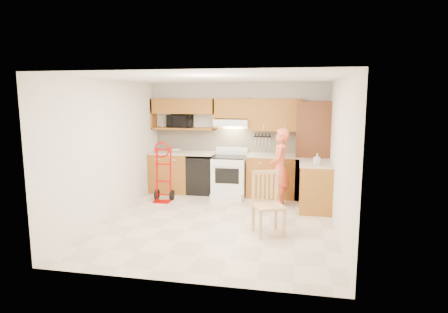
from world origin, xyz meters
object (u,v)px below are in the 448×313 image
(hand_truck, at_px, (162,175))
(dining_chair, at_px, (269,204))
(range, at_px, (229,173))
(microwave, at_px, (180,121))
(person, at_px, (280,168))

(hand_truck, relative_size, dining_chair, 1.13)
(range, distance_m, dining_chair, 2.38)
(microwave, distance_m, dining_chair, 3.55)
(dining_chair, bearing_deg, range, 92.33)
(person, xyz_separation_m, hand_truck, (-2.44, -0.11, -0.22))
(person, bearing_deg, range, -112.03)
(person, bearing_deg, dining_chair, -0.81)
(microwave, bearing_deg, hand_truck, -90.78)
(microwave, xyz_separation_m, dining_chair, (2.25, -2.50, -1.13))
(range, bearing_deg, person, -24.40)
(microwave, distance_m, person, 2.64)
(person, bearing_deg, microwave, -108.00)
(hand_truck, bearing_deg, microwave, 82.42)
(microwave, relative_size, person, 0.34)
(microwave, xyz_separation_m, range, (1.22, -0.36, -1.11))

